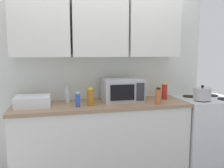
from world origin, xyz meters
TOP-DOWN VIEW (x-y plane):
  - wall_back_with_cabinets at (0.00, -0.07)m, footprint 2.94×0.38m
  - counter_run at (0.00, -0.30)m, footprint 2.07×0.63m
  - stove_range at (1.42, -0.32)m, footprint 0.76×0.64m
  - kettle at (1.25, -0.46)m, footprint 0.21×0.21m
  - microwave at (0.27, -0.24)m, footprint 0.48×0.37m
  - dish_rack at (-0.78, -0.30)m, footprint 0.38×0.30m
  - bottle_amber_vinegar at (-0.15, -0.39)m, footprint 0.08×0.08m
  - bottle_red_sauce at (0.84, -0.25)m, footprint 0.07×0.07m
  - bottle_clear_tall at (-0.39, -0.16)m, footprint 0.05×0.05m
  - bottle_spice_jar at (0.64, -0.51)m, footprint 0.07×0.07m
  - bottle_blue_cleaner at (-0.30, -0.44)m, footprint 0.05×0.05m

SIDE VIEW (x-z plane):
  - counter_run at x=0.00m, z-range 0.00..0.90m
  - stove_range at x=1.42m, z-range 0.00..0.91m
  - dish_rack at x=-0.78m, z-range 0.90..1.02m
  - bottle_blue_cleaner at x=-0.30m, z-range 0.90..1.07m
  - bottle_clear_tall at x=-0.39m, z-range 0.89..1.07m
  - kettle at x=1.25m, z-range 0.89..1.08m
  - bottle_spice_jar at x=0.64m, z-range 0.90..1.09m
  - bottle_amber_vinegar at x=-0.15m, z-range 0.89..1.10m
  - bottle_red_sauce at x=0.84m, z-range 0.90..1.10m
  - microwave at x=0.27m, z-range 0.90..1.18m
  - wall_back_with_cabinets at x=0.00m, z-range 0.27..2.87m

